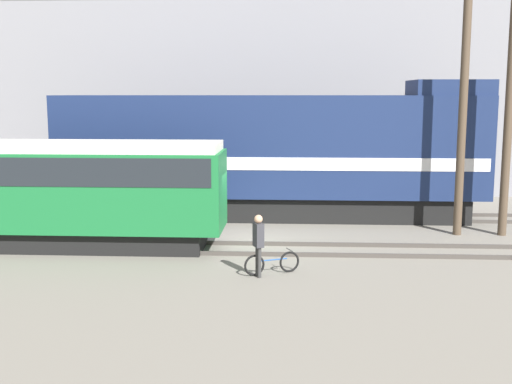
{
  "coord_description": "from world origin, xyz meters",
  "views": [
    {
      "loc": [
        1.76,
        -21.43,
        5.12
      ],
      "look_at": [
        0.52,
        0.1,
        1.8
      ],
      "focal_mm": 45.0,
      "sensor_mm": 36.0,
      "label": 1
    }
  ],
  "objects_px": {
    "bicycle": "(272,263)",
    "utility_pole_left": "(463,101)",
    "streetcar": "(56,188)",
    "freight_locomotive": "(273,154)",
    "person": "(258,239)",
    "utility_pole_center": "(510,98)"
  },
  "relations": [
    {
      "from": "utility_pole_left",
      "to": "freight_locomotive",
      "type": "bearing_deg",
      "value": 157.42
    },
    {
      "from": "utility_pole_center",
      "to": "freight_locomotive",
      "type": "bearing_deg",
      "value": 161.39
    },
    {
      "from": "streetcar",
      "to": "person",
      "type": "height_order",
      "value": "streetcar"
    },
    {
      "from": "freight_locomotive",
      "to": "utility_pole_center",
      "type": "relative_size",
      "value": 1.75
    },
    {
      "from": "bicycle",
      "to": "person",
      "type": "xyz_separation_m",
      "value": [
        -0.38,
        -0.32,
        0.78
      ]
    },
    {
      "from": "bicycle",
      "to": "utility_pole_left",
      "type": "xyz_separation_m",
      "value": [
        6.61,
        5.59,
        4.54
      ]
    },
    {
      "from": "bicycle",
      "to": "utility_pole_center",
      "type": "relative_size",
      "value": 0.16
    },
    {
      "from": "utility_pole_left",
      "to": "utility_pole_center",
      "type": "bearing_deg",
      "value": 0.0
    },
    {
      "from": "streetcar",
      "to": "freight_locomotive",
      "type": "bearing_deg",
      "value": 39.23
    },
    {
      "from": "bicycle",
      "to": "utility_pole_center",
      "type": "xyz_separation_m",
      "value": [
        8.22,
        5.59,
        4.64
      ]
    },
    {
      "from": "streetcar",
      "to": "utility_pole_center",
      "type": "bearing_deg",
      "value": 10.46
    },
    {
      "from": "bicycle",
      "to": "person",
      "type": "height_order",
      "value": "person"
    },
    {
      "from": "utility_pole_left",
      "to": "person",
      "type": "bearing_deg",
      "value": -139.77
    },
    {
      "from": "freight_locomotive",
      "to": "utility_pole_center",
      "type": "bearing_deg",
      "value": -18.61
    },
    {
      "from": "utility_pole_center",
      "to": "person",
      "type": "bearing_deg",
      "value": -145.5
    },
    {
      "from": "streetcar",
      "to": "utility_pole_left",
      "type": "distance_m",
      "value": 14.43
    },
    {
      "from": "freight_locomotive",
      "to": "bicycle",
      "type": "bearing_deg",
      "value": -88.23
    },
    {
      "from": "freight_locomotive",
      "to": "streetcar",
      "type": "distance_m",
      "value": 9.05
    },
    {
      "from": "person",
      "to": "utility_pole_left",
      "type": "distance_m",
      "value": 9.89
    },
    {
      "from": "person",
      "to": "streetcar",
      "type": "bearing_deg",
      "value": 156.09
    },
    {
      "from": "freight_locomotive",
      "to": "person",
      "type": "relative_size",
      "value": 9.72
    },
    {
      "from": "utility_pole_center",
      "to": "utility_pole_left",
      "type": "bearing_deg",
      "value": -180.0
    }
  ]
}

